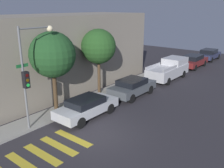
{
  "coord_description": "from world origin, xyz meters",
  "views": [
    {
      "loc": [
        -9.02,
        -8.35,
        6.82
      ],
      "look_at": [
        3.9,
        2.1,
        1.6
      ],
      "focal_mm": 40.0,
      "sensor_mm": 36.0,
      "label": 1
    }
  ],
  "objects_px": {
    "sedan_near_corner": "(87,107)",
    "tree_near_corner": "(53,55)",
    "sedan_far_end": "(193,61)",
    "pickup_truck": "(169,69)",
    "traffic_light_pole": "(31,66)",
    "sedan_middle": "(132,87)",
    "sedan_tail_of_row": "(209,54)",
    "tree_midblock": "(99,47)"
  },
  "relations": [
    {
      "from": "sedan_near_corner",
      "to": "tree_near_corner",
      "type": "distance_m",
      "value": 3.89
    },
    {
      "from": "sedan_near_corner",
      "to": "sedan_far_end",
      "type": "xyz_separation_m",
      "value": [
        17.42,
        0.0,
        0.05
      ]
    },
    {
      "from": "tree_near_corner",
      "to": "sedan_far_end",
      "type": "bearing_deg",
      "value": -6.79
    },
    {
      "from": "pickup_truck",
      "to": "sedan_far_end",
      "type": "xyz_separation_m",
      "value": [
        6.05,
        0.0,
        -0.19
      ]
    },
    {
      "from": "sedan_far_end",
      "to": "tree_near_corner",
      "type": "distance_m",
      "value": 18.51
    },
    {
      "from": "traffic_light_pole",
      "to": "tree_near_corner",
      "type": "distance_m",
      "value": 2.36
    },
    {
      "from": "sedan_middle",
      "to": "sedan_tail_of_row",
      "type": "height_order",
      "value": "sedan_tail_of_row"
    },
    {
      "from": "traffic_light_pole",
      "to": "pickup_truck",
      "type": "bearing_deg",
      "value": -5.11
    },
    {
      "from": "sedan_middle",
      "to": "tree_midblock",
      "type": "height_order",
      "value": "tree_midblock"
    },
    {
      "from": "sedan_far_end",
      "to": "sedan_near_corner",
      "type": "bearing_deg",
      "value": 180.0
    },
    {
      "from": "sedan_middle",
      "to": "sedan_near_corner",
      "type": "bearing_deg",
      "value": 180.0
    },
    {
      "from": "pickup_truck",
      "to": "sedan_tail_of_row",
      "type": "height_order",
      "value": "pickup_truck"
    },
    {
      "from": "traffic_light_pole",
      "to": "pickup_truck",
      "type": "xyz_separation_m",
      "value": [
        14.24,
        -1.27,
        -2.72
      ]
    },
    {
      "from": "tree_near_corner",
      "to": "tree_midblock",
      "type": "height_order",
      "value": "tree_near_corner"
    },
    {
      "from": "pickup_truck",
      "to": "tree_near_corner",
      "type": "height_order",
      "value": "tree_near_corner"
    },
    {
      "from": "sedan_middle",
      "to": "sedan_tail_of_row",
      "type": "bearing_deg",
      "value": -0.0
    },
    {
      "from": "traffic_light_pole",
      "to": "sedan_far_end",
      "type": "xyz_separation_m",
      "value": [
        20.3,
        -1.27,
        -2.91
      ]
    },
    {
      "from": "traffic_light_pole",
      "to": "sedan_far_end",
      "type": "distance_m",
      "value": 20.55
    },
    {
      "from": "traffic_light_pole",
      "to": "sedan_tail_of_row",
      "type": "xyz_separation_m",
      "value": [
        25.64,
        -1.27,
        -2.93
      ]
    },
    {
      "from": "tree_near_corner",
      "to": "sedan_near_corner",
      "type": "bearing_deg",
      "value": -71.99
    },
    {
      "from": "sedan_tail_of_row",
      "to": "pickup_truck",
      "type": "bearing_deg",
      "value": 180.0
    },
    {
      "from": "traffic_light_pole",
      "to": "sedan_middle",
      "type": "distance_m",
      "value": 8.6
    },
    {
      "from": "sedan_near_corner",
      "to": "tree_near_corner",
      "type": "height_order",
      "value": "tree_near_corner"
    },
    {
      "from": "traffic_light_pole",
      "to": "sedan_far_end",
      "type": "bearing_deg",
      "value": -3.59
    },
    {
      "from": "sedan_tail_of_row",
      "to": "tree_midblock",
      "type": "distance_m",
      "value": 19.52
    },
    {
      "from": "sedan_near_corner",
      "to": "tree_midblock",
      "type": "bearing_deg",
      "value": 30.87
    },
    {
      "from": "tree_near_corner",
      "to": "sedan_tail_of_row",
      "type": "bearing_deg",
      "value": -5.26
    },
    {
      "from": "tree_midblock",
      "to": "sedan_far_end",
      "type": "bearing_deg",
      "value": -8.88
    },
    {
      "from": "sedan_near_corner",
      "to": "pickup_truck",
      "type": "xyz_separation_m",
      "value": [
        11.36,
        0.0,
        0.24
      ]
    },
    {
      "from": "sedan_near_corner",
      "to": "sedan_middle",
      "type": "relative_size",
      "value": 1.02
    },
    {
      "from": "sedan_middle",
      "to": "pickup_truck",
      "type": "xyz_separation_m",
      "value": [
        6.26,
        0.0,
        0.21
      ]
    },
    {
      "from": "pickup_truck",
      "to": "sedan_far_end",
      "type": "bearing_deg",
      "value": 0.0
    },
    {
      "from": "sedan_far_end",
      "to": "tree_near_corner",
      "type": "relative_size",
      "value": 0.87
    },
    {
      "from": "sedan_middle",
      "to": "traffic_light_pole",
      "type": "bearing_deg",
      "value": 170.95
    },
    {
      "from": "tree_midblock",
      "to": "sedan_near_corner",
      "type": "bearing_deg",
      "value": -149.13
    },
    {
      "from": "sedan_middle",
      "to": "tree_near_corner",
      "type": "relative_size",
      "value": 0.79
    },
    {
      "from": "sedan_near_corner",
      "to": "sedan_middle",
      "type": "bearing_deg",
      "value": 0.0
    },
    {
      "from": "traffic_light_pole",
      "to": "sedan_tail_of_row",
      "type": "relative_size",
      "value": 1.33
    },
    {
      "from": "pickup_truck",
      "to": "sedan_far_end",
      "type": "distance_m",
      "value": 6.06
    },
    {
      "from": "sedan_middle",
      "to": "sedan_far_end",
      "type": "xyz_separation_m",
      "value": [
        12.31,
        0.0,
        0.02
      ]
    },
    {
      "from": "sedan_tail_of_row",
      "to": "tree_near_corner",
      "type": "relative_size",
      "value": 0.82
    },
    {
      "from": "traffic_light_pole",
      "to": "sedan_middle",
      "type": "xyz_separation_m",
      "value": [
        7.99,
        -1.27,
        -2.93
      ]
    }
  ]
}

